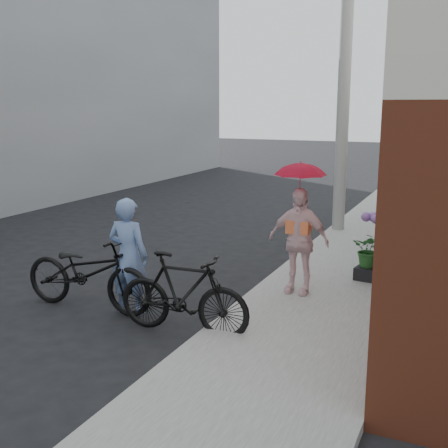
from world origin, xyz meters
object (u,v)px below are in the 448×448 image
Objects in this scene: utility_pole at (344,80)px; planter at (369,273)px; officer at (128,256)px; kimono_woman at (298,241)px; bike_right at (183,294)px; bike_left at (88,272)px.

utility_pole is 17.56× the size of planter.
kimono_woman reaches higher than officer.
bike_right is 2.17m from kimono_woman.
officer is 0.79× the size of bike_left.
utility_pole is 7.02m from officer.
bike_right is at bearing -113.44° from kimono_woman.
officer reaches higher than bike_left.
bike_left is (-0.63, -0.13, -0.28)m from officer.
officer is at bearing -104.07° from utility_pole.
utility_pole reaches higher than bike_right.
bike_right is at bearing -94.29° from utility_pole.
planter is at bearing -140.11° from officer.
bike_right is at bearing 159.27° from officer.
bike_left reaches higher than bike_right.
officer is 1.04× the size of kimono_woman.
kimono_woman is (2.04, 1.54, 0.09)m from officer.
bike_left is 1.72m from bike_right.
officer is 2.56m from kimono_woman.
utility_pole is 4.29× the size of kimono_woman.
bike_right is (-0.50, -6.66, -2.95)m from utility_pole.
bike_left is at bearing 78.81° from bike_right.
bike_left is 1.17× the size of bike_right.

